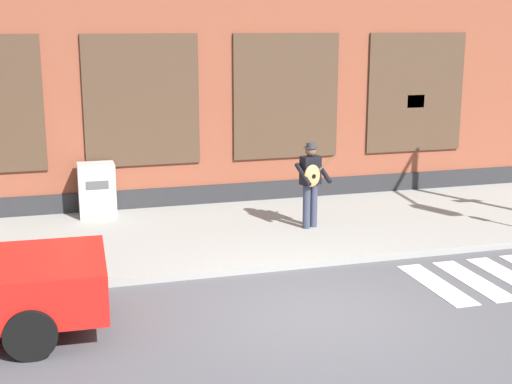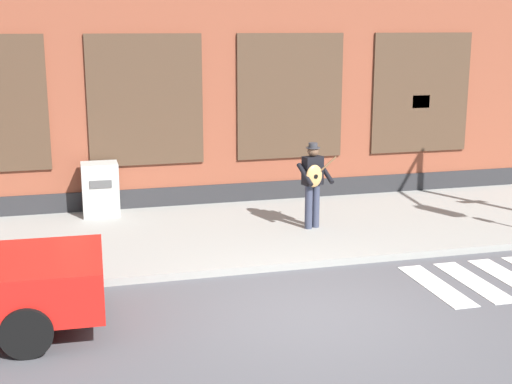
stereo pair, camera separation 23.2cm
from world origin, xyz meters
The scene contains 5 objects.
ground_plane centered at (0.00, 0.00, 0.00)m, with size 160.00×160.00×0.00m, color #4C4C51.
sidewalk centered at (0.00, 4.14, 0.06)m, with size 28.00×4.44×0.13m.
building_backdrop centered at (0.00, 8.35, 3.73)m, with size 28.00×4.06×7.48m.
busker centered at (1.31, 3.85, 1.10)m, with size 0.77×0.63×1.70m.
utility_box centered at (-2.67, 5.91, 0.69)m, with size 0.75×0.59×1.13m.
Camera 1 is at (-3.46, -8.92, 4.05)m, focal length 50.00 mm.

